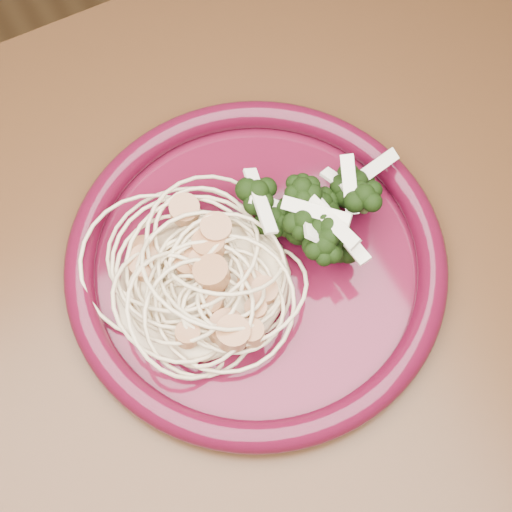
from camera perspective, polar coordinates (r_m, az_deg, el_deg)
The scene contains 6 objects.
dining_table at distance 0.67m, azimuth -5.43°, elevation -12.63°, with size 1.20×0.80×0.75m.
dinner_plate at distance 0.60m, azimuth 0.00°, elevation -0.34°, with size 0.32×0.32×0.03m.
spaghetti_pile at distance 0.58m, azimuth -4.27°, elevation -1.90°, with size 0.15×0.13×0.03m, color beige.
scallop_cluster at distance 0.54m, azimuth -4.55°, elevation -0.27°, with size 0.13×0.13×0.04m, color #B57B4D, non-canonical shape.
broccoli_pile at distance 0.59m, azimuth 5.10°, elevation 2.94°, with size 0.09×0.14×0.05m, color black.
onion_garnish at distance 0.56m, azimuth 5.35°, elevation 4.43°, with size 0.06×0.09×0.06m, color #ECE4C7, non-canonical shape.
Camera 1 is at (-0.01, -0.16, 1.30)m, focal length 50.00 mm.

